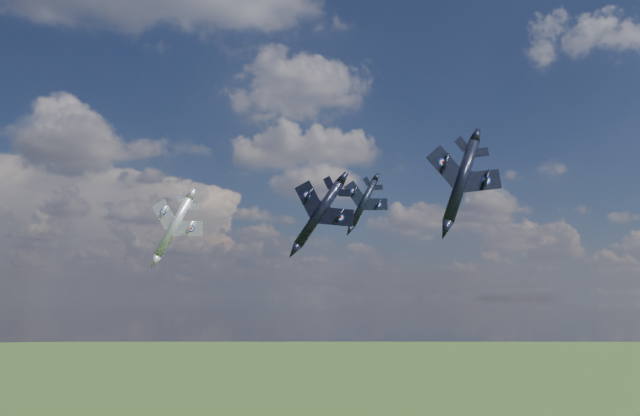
{
  "coord_description": "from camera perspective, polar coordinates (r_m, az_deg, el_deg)",
  "views": [
    {
      "loc": [
        -13.09,
        -75.78,
        68.66
      ],
      "look_at": [
        2.66,
        14.25,
        81.97
      ],
      "focal_mm": 35.0,
      "sensor_mm": 36.0,
      "label": 1
    }
  ],
  "objects": [
    {
      "name": "jet_left_silver",
      "position": [
        102.06,
        -13.23,
        -1.71
      ],
      "size": [
        15.09,
        17.22,
        7.61
      ],
      "primitive_type": null,
      "rotation": [
        0.0,
        0.51,
        -0.39
      ],
      "color": "#A8ABB3"
    },
    {
      "name": "jet_high_navy",
      "position": [
        114.33,
        3.98,
        0.44
      ],
      "size": [
        10.49,
        13.75,
        6.69
      ],
      "primitive_type": null,
      "rotation": [
        0.0,
        0.47,
        -0.07
      ],
      "color": "black"
    },
    {
      "name": "jet_right_navy",
      "position": [
        70.36,
        12.79,
        2.41
      ],
      "size": [
        10.03,
        13.39,
        5.87
      ],
      "primitive_type": null,
      "rotation": [
        0.0,
        0.35,
        -0.01
      ],
      "color": "black"
    },
    {
      "name": "jet_lead_navy",
      "position": [
        87.55,
        -0.09,
        -0.52
      ],
      "size": [
        14.69,
        17.13,
        8.35
      ],
      "primitive_type": null,
      "rotation": [
        0.0,
        0.6,
        -0.36
      ],
      "color": "black"
    }
  ]
}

